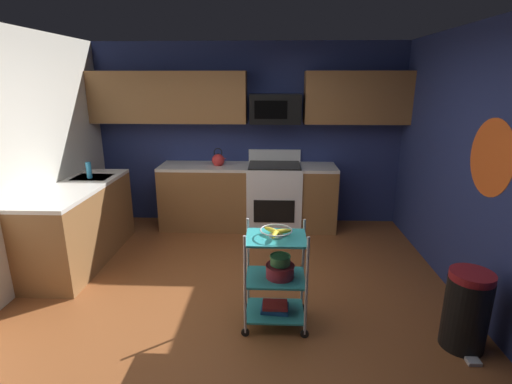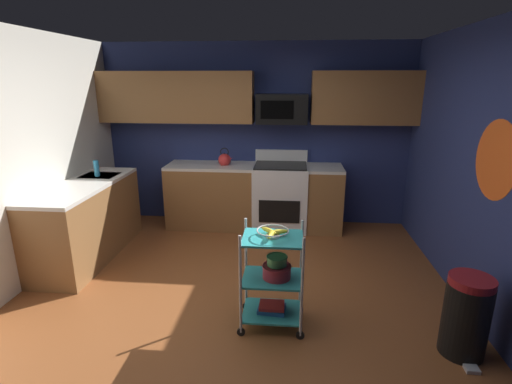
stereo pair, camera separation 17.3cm
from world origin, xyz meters
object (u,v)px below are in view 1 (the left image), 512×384
object	(u,v)px
mixing_bowl_large	(280,270)
trash_can	(466,310)
oven_range	(274,196)
kettle	(218,160)
mixing_bowl_small	(280,260)
microwave	(275,109)
fruit_bowl	(276,232)
dish_soap_bottle	(89,170)
rolling_cart	(275,277)
book_stack	(275,307)

from	to	relation	value
mixing_bowl_large	trash_can	bearing A→B (deg)	-9.11
oven_range	trash_can	distance (m)	3.00
kettle	mixing_bowl_small	bearing A→B (deg)	-70.19
oven_range	microwave	size ratio (longest dim) A/B	1.57
fruit_bowl	mixing_bowl_large	bearing A→B (deg)	0.00
dish_soap_bottle	trash_can	distance (m)	4.25
microwave	mixing_bowl_small	bearing A→B (deg)	-88.95
kettle	trash_can	world-z (taller)	kettle
rolling_cart	fruit_bowl	size ratio (longest dim) A/B	3.36
oven_range	mixing_bowl_small	world-z (taller)	oven_range
oven_range	book_stack	bearing A→B (deg)	-89.86
rolling_cart	book_stack	distance (m)	0.29
fruit_bowl	trash_can	distance (m)	1.63
mixing_bowl_small	dish_soap_bottle	xyz separation A→B (m)	(-2.33, 1.53, 0.40)
kettle	microwave	bearing A→B (deg)	7.76
rolling_cart	mixing_bowl_small	xyz separation A→B (m)	(0.04, 0.01, 0.17)
kettle	rolling_cart	bearing A→B (deg)	-71.08
mixing_bowl_small	dish_soap_bottle	bearing A→B (deg)	146.70
oven_range	kettle	bearing A→B (deg)	-179.72
fruit_bowl	book_stack	size ratio (longest dim) A/B	1.08
kettle	trash_can	size ratio (longest dim) A/B	0.40
oven_range	fruit_bowl	size ratio (longest dim) A/B	4.04
microwave	mixing_bowl_small	world-z (taller)	microwave
mixing_bowl_large	dish_soap_bottle	bearing A→B (deg)	146.58
mixing_bowl_small	dish_soap_bottle	world-z (taller)	dish_soap_bottle
rolling_cart	kettle	size ratio (longest dim) A/B	3.47
rolling_cart	book_stack	bearing A→B (deg)	-90.00
microwave	mixing_bowl_large	size ratio (longest dim) A/B	2.78
book_stack	kettle	size ratio (longest dim) A/B	0.95
microwave	book_stack	distance (m)	2.89
oven_range	mixing_bowl_small	size ratio (longest dim) A/B	6.04
mixing_bowl_small	mixing_bowl_large	bearing A→B (deg)	-92.27
microwave	trash_can	xyz separation A→B (m)	(1.52, -2.68, -1.37)
rolling_cart	mixing_bowl_small	distance (m)	0.17
mixing_bowl_small	book_stack	world-z (taller)	mixing_bowl_small
mixing_bowl_large	kettle	xyz separation A→B (m)	(-0.84, 2.34, 0.48)
mixing_bowl_large	rolling_cart	bearing A→B (deg)	180.00
mixing_bowl_small	book_stack	size ratio (longest dim) A/B	0.72
fruit_bowl	mixing_bowl_small	distance (m)	0.26
microwave	fruit_bowl	distance (m)	2.58
mixing_bowl_large	oven_range	bearing A→B (deg)	91.07
fruit_bowl	mixing_bowl_large	distance (m)	0.36
microwave	oven_range	bearing A→B (deg)	-89.74
microwave	mixing_bowl_large	world-z (taller)	microwave
oven_range	trash_can	size ratio (longest dim) A/B	1.67
oven_range	kettle	xyz separation A→B (m)	(-0.80, -0.00, 0.52)
fruit_bowl	trash_can	xyz separation A→B (m)	(1.52, -0.24, -0.55)
mixing_bowl_large	mixing_bowl_small	distance (m)	0.10
rolling_cart	oven_range	bearing A→B (deg)	90.14
book_stack	dish_soap_bottle	size ratio (longest dim) A/B	1.26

